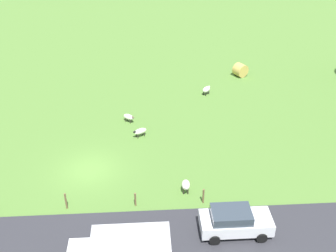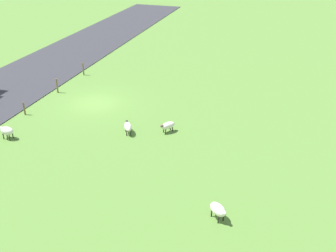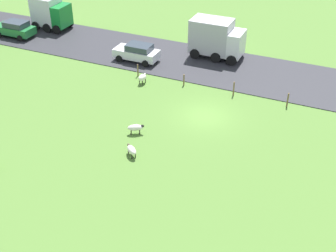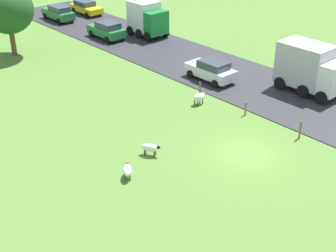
% 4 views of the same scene
% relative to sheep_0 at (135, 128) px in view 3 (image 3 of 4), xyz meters
% --- Properties ---
extents(ground_plane, '(160.00, 160.00, 0.00)m').
position_rel_sheep_0_xyz_m(ground_plane, '(4.30, -3.73, -0.51)').
color(ground_plane, '#517A33').
extents(road_strip, '(8.00, 80.00, 0.06)m').
position_rel_sheep_0_xyz_m(road_strip, '(12.93, -3.73, -0.48)').
color(road_strip, '#2D2D33').
rests_on(road_strip, ground_plane).
extents(sheep_0, '(0.95, 1.21, 0.75)m').
position_rel_sheep_0_xyz_m(sheep_0, '(0.00, 0.00, 0.00)').
color(sheep_0, silver).
rests_on(sheep_0, ground_plane).
extents(sheep_2, '(1.05, 0.61, 0.86)m').
position_rel_sheep_0_xyz_m(sheep_2, '(7.17, 3.04, 0.06)').
color(sheep_2, silver).
rests_on(sheep_2, ground_plane).
extents(sheep_3, '(1.00, 1.09, 0.73)m').
position_rel_sheep_0_xyz_m(sheep_3, '(-2.47, -0.98, -0.02)').
color(sheep_3, silver).
rests_on(sheep_3, ground_plane).
extents(fence_post_0, '(0.12, 0.12, 1.18)m').
position_rel_sheep_0_xyz_m(fence_post_0, '(8.32, -9.17, 0.07)').
color(fence_post_0, brown).
rests_on(fence_post_0, ground_plane).
extents(fence_post_1, '(0.12, 0.12, 1.22)m').
position_rel_sheep_0_xyz_m(fence_post_1, '(8.32, -4.75, 0.10)').
color(fence_post_1, brown).
rests_on(fence_post_1, ground_plane).
extents(fence_post_2, '(0.12, 0.12, 1.01)m').
position_rel_sheep_0_xyz_m(fence_post_2, '(8.32, -0.34, -0.01)').
color(fence_post_2, brown).
rests_on(fence_post_2, ground_plane).
extents(fence_post_3, '(0.12, 0.12, 1.10)m').
position_rel_sheep_0_xyz_m(fence_post_3, '(8.32, 4.07, 0.04)').
color(fence_post_3, brown).
rests_on(fence_post_3, ground_plane).
extents(truck_0, '(2.65, 3.89, 3.47)m').
position_rel_sheep_0_xyz_m(truck_0, '(14.81, 18.00, 1.35)').
color(truck_0, '#197F33').
rests_on(truck_0, road_strip).
extents(truck_1, '(2.77, 4.99, 3.63)m').
position_rel_sheep_0_xyz_m(truck_1, '(14.94, -0.89, 1.46)').
color(truck_1, white).
rests_on(truck_1, road_strip).
extents(car_0, '(2.09, 4.27, 1.67)m').
position_rel_sheep_0_xyz_m(car_0, '(11.31, 20.14, 0.41)').
color(car_0, '#237238').
rests_on(car_0, road_strip).
extents(car_2, '(2.03, 4.23, 1.66)m').
position_rel_sheep_0_xyz_m(car_2, '(11.07, 5.53, 0.40)').
color(car_2, silver).
rests_on(car_2, road_strip).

